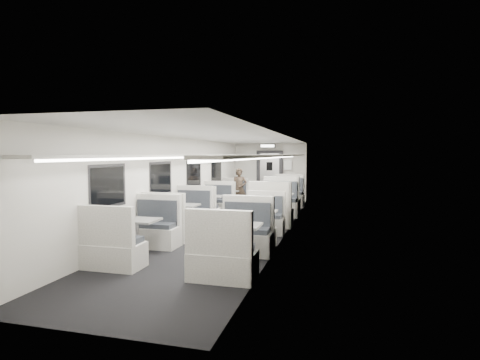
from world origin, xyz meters
The scene contains 19 objects.
room centered at (0.00, 0.00, 1.20)m, with size 3.24×12.24×2.64m.
booth_left_a centered at (-1.00, 3.27, 0.35)m, with size 0.97×1.97×1.05m.
booth_left_b centered at (-1.00, 1.22, 0.36)m, with size 0.99×2.01×1.08m.
booth_left_c centered at (-1.00, -0.95, 0.37)m, with size 1.02×2.08×1.11m.
booth_left_d centered at (-1.00, -3.07, 0.37)m, with size 1.02×2.06×1.10m.
booth_right_a centered at (1.00, 3.61, 0.40)m, with size 1.11×2.24×1.20m.
booth_right_b centered at (1.00, 1.36, 0.41)m, with size 1.14×2.31×1.24m.
booth_right_c centered at (1.00, -1.14, 0.35)m, with size 0.96×1.94×1.04m.
booth_right_d centered at (1.00, -3.16, 0.38)m, with size 1.04×2.11×1.13m.
passenger centered at (-0.61, 3.29, 0.73)m, with size 0.53×0.35×1.46m, color black.
window_a centered at (-1.49, 3.40, 1.35)m, with size 0.02×1.18×0.84m, color black.
window_b centered at (-1.49, 1.20, 1.35)m, with size 0.02×1.18×0.84m, color black.
window_c centered at (-1.49, -1.00, 1.35)m, with size 0.02×1.18×0.84m, color black.
window_d centered at (-1.49, -3.20, 1.35)m, with size 0.02×1.18×0.84m, color black.
luggage_rack_left centered at (-1.24, -0.30, 1.92)m, with size 0.46×10.40×0.09m.
luggage_rack_right centered at (1.24, -0.30, 1.92)m, with size 0.46×10.40×0.09m.
vestibule_door centered at (0.00, 5.93, 1.04)m, with size 1.10×0.13×2.10m.
exit_sign centered at (0.00, 5.44, 2.28)m, with size 0.62×0.12×0.16m.
wall_notice centered at (0.75, 5.92, 1.50)m, with size 0.32×0.02×0.40m, color white.
Camera 1 is at (2.69, -9.41, 1.96)m, focal length 28.00 mm.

